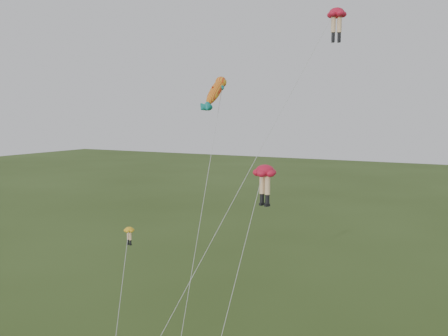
% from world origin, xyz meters
% --- Properties ---
extents(legs_kite_red_high, '(9.84, 11.78, 23.40)m').
position_xyz_m(legs_kite_red_high, '(7.33, 8.41, 22.38)').
color(legs_kite_red_high, red).
rests_on(legs_kite_red_high, ground).
extents(legs_kite_red_mid, '(2.06, 7.71, 13.14)m').
position_xyz_m(legs_kite_red_mid, '(4.03, 4.98, 12.40)').
color(legs_kite_red_mid, red).
rests_on(legs_kite_red_mid, ground).
extents(legs_kite_yellow, '(5.12, 8.34, 7.85)m').
position_xyz_m(legs_kite_yellow, '(-6.74, 4.26, 7.01)').
color(legs_kite_yellow, yellow).
rests_on(legs_kite_yellow, ground).
extents(fish_kite, '(2.94, 11.08, 19.49)m').
position_xyz_m(fish_kite, '(-1.22, 7.92, 18.02)').
color(fish_kite, '#F6AB1F').
rests_on(fish_kite, ground).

